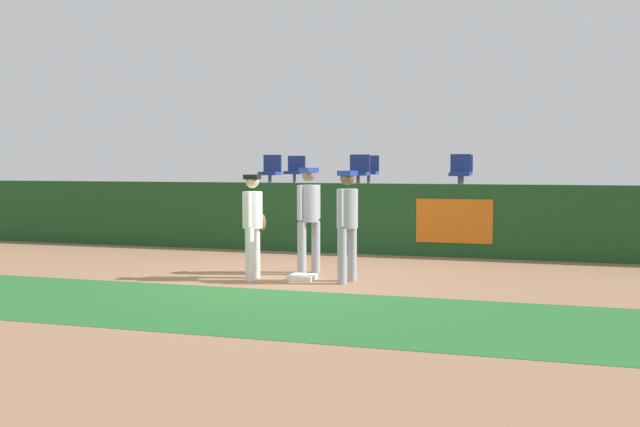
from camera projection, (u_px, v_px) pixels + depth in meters
name	position (u px, v px, depth m)	size (l,w,h in m)	color
ground_plane	(285.00, 279.00, 11.18)	(60.00, 60.00, 0.00)	#936B4C
grass_foreground_strip	(225.00, 308.00, 8.94)	(18.00, 2.80, 0.01)	#26662B
first_base	(303.00, 277.00, 11.14)	(0.40, 0.40, 0.08)	white
player_fielder_home	(253.00, 219.00, 11.12)	(0.33, 0.54, 1.69)	white
player_runner_visitor	(309.00, 212.00, 11.71)	(0.47, 0.47, 1.80)	#9EA3AD
player_coach_visitor	(347.00, 218.00, 10.80)	(0.41, 0.48, 1.75)	#9EA3AD
field_wall	(340.00, 218.00, 14.51)	(18.00, 0.26, 1.46)	#19471E
bleacher_platform	(366.00, 215.00, 16.98)	(18.00, 4.80, 1.24)	#59595E
seat_back_right	(463.00, 170.00, 16.92)	(0.47, 0.44, 0.84)	#4C4C51
seat_front_center	(359.00, 171.00, 15.80)	(0.46, 0.44, 0.84)	#4C4C51
seat_back_left	(295.00, 170.00, 18.12)	(0.47, 0.44, 0.84)	#4C4C51
seat_front_right	(460.00, 171.00, 15.17)	(0.44, 0.44, 0.84)	#4C4C51
seat_back_center	(369.00, 170.00, 17.57)	(0.46, 0.44, 0.84)	#4C4C51
seat_front_left	(271.00, 170.00, 16.40)	(0.44, 0.44, 0.84)	#4C4C51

